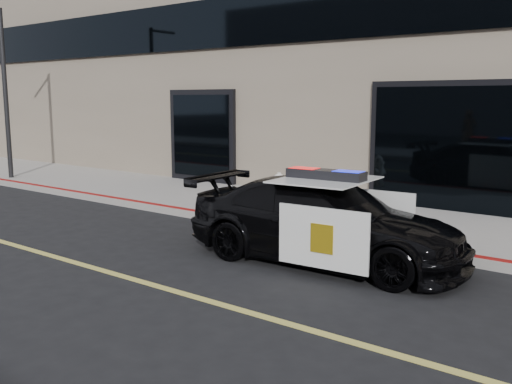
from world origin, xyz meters
The scene contains 5 objects.
ground centered at (0.00, 0.00, 0.00)m, with size 120.00×120.00×0.00m, color black.
sidewalk_n centered at (0.00, 5.25, 0.07)m, with size 60.00×3.50×0.15m, color gray.
police_car centered at (-1.25, 2.40, 0.64)m, with size 2.40×4.64×1.44m.
fire_hydrant centered at (-3.61, 4.51, 0.54)m, with size 0.38×0.53×0.84m.
street_light centered at (-13.13, 3.94, 2.87)m, with size 0.14×1.25×4.93m.
Camera 1 is at (3.11, -5.02, 2.49)m, focal length 40.00 mm.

